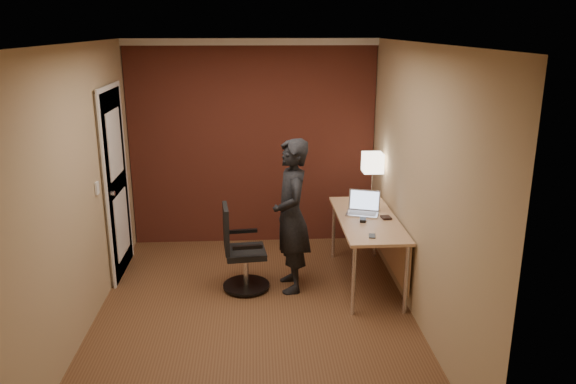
{
  "coord_description": "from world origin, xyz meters",
  "views": [
    {
      "loc": [
        0.04,
        -4.79,
        2.64
      ],
      "look_at": [
        0.35,
        0.55,
        1.05
      ],
      "focal_mm": 35.0,
      "sensor_mm": 36.0,
      "label": 1
    }
  ],
  "objects_px": {
    "office_chair": "(240,254)",
    "wallet": "(386,218)",
    "desk": "(374,229)",
    "mouse": "(363,220)",
    "desk_lamp": "(373,163)",
    "person": "(291,216)",
    "laptop": "(363,207)",
    "phone": "(372,236)"
  },
  "relations": [
    {
      "from": "wallet",
      "to": "office_chair",
      "type": "distance_m",
      "value": 1.55
    },
    {
      "from": "person",
      "to": "desk",
      "type": "bearing_deg",
      "value": 89.19
    },
    {
      "from": "laptop",
      "to": "phone",
      "type": "xyz_separation_m",
      "value": [
        -0.05,
        -0.69,
        -0.06
      ]
    },
    {
      "from": "desk_lamp",
      "to": "mouse",
      "type": "distance_m",
      "value": 0.91
    },
    {
      "from": "phone",
      "to": "office_chair",
      "type": "relative_size",
      "value": 0.13
    },
    {
      "from": "desk_lamp",
      "to": "wallet",
      "type": "height_order",
      "value": "desk_lamp"
    },
    {
      "from": "desk",
      "to": "wallet",
      "type": "bearing_deg",
      "value": -19.38
    },
    {
      "from": "laptop",
      "to": "office_chair",
      "type": "xyz_separation_m",
      "value": [
        -1.31,
        -0.24,
        -0.4
      ]
    },
    {
      "from": "desk",
      "to": "laptop",
      "type": "distance_m",
      "value": 0.26
    },
    {
      "from": "desk",
      "to": "mouse",
      "type": "bearing_deg",
      "value": -140.85
    },
    {
      "from": "wallet",
      "to": "person",
      "type": "height_order",
      "value": "person"
    },
    {
      "from": "office_chair",
      "to": "wallet",
      "type": "bearing_deg",
      "value": 1.8
    },
    {
      "from": "phone",
      "to": "wallet",
      "type": "height_order",
      "value": "wallet"
    },
    {
      "from": "office_chair",
      "to": "person",
      "type": "height_order",
      "value": "person"
    },
    {
      "from": "desk",
      "to": "office_chair",
      "type": "bearing_deg",
      "value": -176.42
    },
    {
      "from": "desk",
      "to": "mouse",
      "type": "height_order",
      "value": "mouse"
    },
    {
      "from": "wallet",
      "to": "office_chair",
      "type": "relative_size",
      "value": 0.12
    },
    {
      "from": "laptop",
      "to": "desk",
      "type": "bearing_deg",
      "value": -60.55
    },
    {
      "from": "desk_lamp",
      "to": "office_chair",
      "type": "bearing_deg",
      "value": -153.32
    },
    {
      "from": "mouse",
      "to": "office_chair",
      "type": "bearing_deg",
      "value": -170.37
    },
    {
      "from": "mouse",
      "to": "phone",
      "type": "bearing_deg",
      "value": -77.81
    },
    {
      "from": "desk",
      "to": "laptop",
      "type": "relative_size",
      "value": 3.8
    },
    {
      "from": "desk",
      "to": "phone",
      "type": "distance_m",
      "value": 0.57
    },
    {
      "from": "mouse",
      "to": "office_chair",
      "type": "xyz_separation_m",
      "value": [
        -1.25,
        0.03,
        -0.35
      ]
    },
    {
      "from": "desk",
      "to": "person",
      "type": "height_order",
      "value": "person"
    },
    {
      "from": "phone",
      "to": "office_chair",
      "type": "distance_m",
      "value": 1.38
    },
    {
      "from": "phone",
      "to": "person",
      "type": "relative_size",
      "value": 0.07
    },
    {
      "from": "laptop",
      "to": "office_chair",
      "type": "distance_m",
      "value": 1.39
    },
    {
      "from": "desk_lamp",
      "to": "mouse",
      "type": "xyz_separation_m",
      "value": [
        -0.24,
        -0.78,
        -0.4
      ]
    },
    {
      "from": "desk",
      "to": "laptop",
      "type": "xyz_separation_m",
      "value": [
        -0.09,
        0.16,
        0.19
      ]
    },
    {
      "from": "mouse",
      "to": "phone",
      "type": "relative_size",
      "value": 0.87
    },
    {
      "from": "desk_lamp",
      "to": "phone",
      "type": "relative_size",
      "value": 4.65
    },
    {
      "from": "desk",
      "to": "person",
      "type": "bearing_deg",
      "value": -174.66
    },
    {
      "from": "wallet",
      "to": "office_chair",
      "type": "height_order",
      "value": "office_chair"
    },
    {
      "from": "mouse",
      "to": "office_chair",
      "type": "height_order",
      "value": "office_chair"
    },
    {
      "from": "desk",
      "to": "office_chair",
      "type": "xyz_separation_m",
      "value": [
        -1.4,
        -0.09,
        -0.21
      ]
    },
    {
      "from": "laptop",
      "to": "person",
      "type": "height_order",
      "value": "person"
    },
    {
      "from": "desk",
      "to": "desk_lamp",
      "type": "xyz_separation_m",
      "value": [
        0.1,
        0.66,
        0.55
      ]
    },
    {
      "from": "desk_lamp",
      "to": "wallet",
      "type": "xyz_separation_m",
      "value": [
        0.01,
        -0.7,
        -0.41
      ]
    },
    {
      "from": "desk_lamp",
      "to": "office_chair",
      "type": "height_order",
      "value": "desk_lamp"
    },
    {
      "from": "wallet",
      "to": "person",
      "type": "bearing_deg",
      "value": -177.6
    },
    {
      "from": "laptop",
      "to": "person",
      "type": "relative_size",
      "value": 0.25
    }
  ]
}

